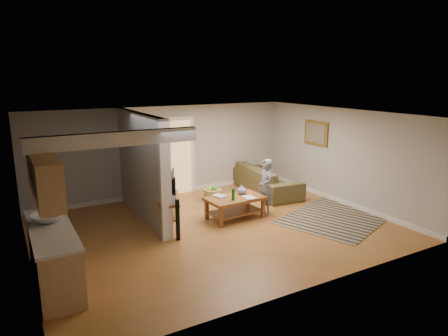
% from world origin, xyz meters
% --- Properties ---
extents(ground, '(7.50, 7.50, 0.00)m').
position_xyz_m(ground, '(0.00, 0.00, 0.00)').
color(ground, brown).
rests_on(ground, ground).
extents(room_shell, '(7.54, 6.02, 2.52)m').
position_xyz_m(room_shell, '(-1.07, 0.43, 1.46)').
color(room_shell, '#A2A09B').
rests_on(room_shell, ground).
extents(area_rug, '(3.28, 2.85, 0.01)m').
position_xyz_m(area_rug, '(2.86, -0.81, 0.01)').
color(area_rug, black).
rests_on(area_rug, ground).
extents(sofa, '(1.28, 2.69, 0.76)m').
position_xyz_m(sofa, '(2.60, 1.79, 0.00)').
color(sofa, '#433421').
rests_on(sofa, ground).
extents(coffee_table, '(1.38, 0.86, 0.80)m').
position_xyz_m(coffee_table, '(0.70, 0.33, 0.41)').
color(coffee_table, brown).
rests_on(coffee_table, ground).
extents(tv_console, '(0.83, 1.26, 1.02)m').
position_xyz_m(tv_console, '(-0.94, 0.39, 0.68)').
color(tv_console, brown).
rests_on(tv_console, ground).
extents(speaker_left, '(0.11, 0.11, 0.87)m').
position_xyz_m(speaker_left, '(-1.00, -0.20, 0.44)').
color(speaker_left, black).
rests_on(speaker_left, ground).
extents(speaker_right, '(0.12, 0.12, 1.08)m').
position_xyz_m(speaker_right, '(-1.00, 2.70, 0.54)').
color(speaker_right, black).
rests_on(speaker_right, ground).
extents(toy_basket, '(0.49, 0.49, 0.44)m').
position_xyz_m(toy_basket, '(0.86, 1.79, 0.18)').
color(toy_basket, olive).
rests_on(toy_basket, ground).
extents(child, '(0.41, 0.55, 1.37)m').
position_xyz_m(child, '(1.48, 0.22, 0.00)').
color(child, slate).
rests_on(child, ground).
extents(toddler, '(0.61, 0.57, 1.00)m').
position_xyz_m(toddler, '(-0.58, 2.38, 0.00)').
color(toddler, '#202A42').
rests_on(toddler, ground).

